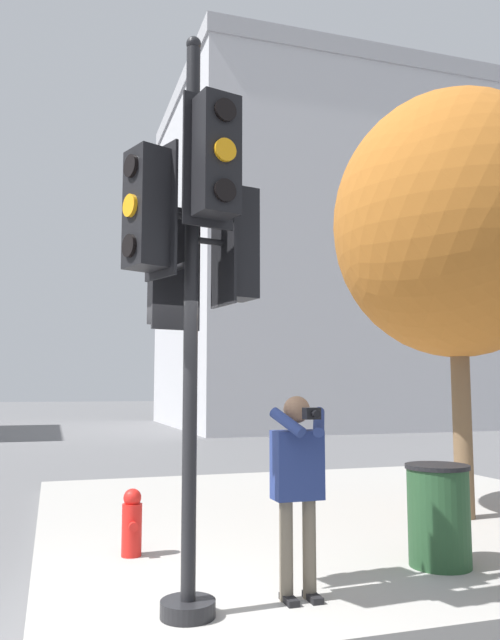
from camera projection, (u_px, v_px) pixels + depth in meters
name	position (u px, v px, depth m)	size (l,w,h in m)	color
sidewalk_corner	(344.00, 516.00, 8.54)	(8.00, 8.00, 0.15)	#9E9B96
traffic_signal_pole	(192.00, 253.00, 4.86)	(1.12, 1.13, 4.52)	black
person_photographer	(298.00, 476.00, 5.05)	(0.50, 0.53, 1.61)	black
street_tree	(455.00, 225.00, 8.45)	(3.28, 3.28, 5.69)	brown
fire_hydrant	(132.00, 523.00, 6.27)	(0.20, 0.26, 0.66)	red
trash_bin	(439.00, 515.00, 5.93)	(0.61, 0.61, 0.94)	#234728
building_right	(311.00, 260.00, 31.37)	(13.91, 12.56, 16.42)	#BCBCC1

